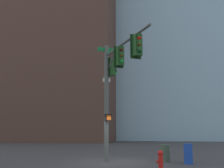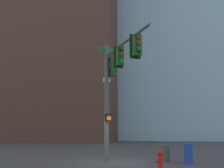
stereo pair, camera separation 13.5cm
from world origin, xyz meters
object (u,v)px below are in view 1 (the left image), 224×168
object	(u,v)px
fire_hydrant	(161,159)
litter_bin	(165,153)
signal_pole_assembly	(115,78)
newspaper_box	(188,154)

from	to	relation	value
fire_hydrant	litter_bin	distance (m)	3.15
signal_pole_assembly	newspaper_box	xyz separation A→B (m)	(-3.85, -0.67, -4.09)
newspaper_box	litter_bin	bearing A→B (deg)	-24.46
signal_pole_assembly	newspaper_box	world-z (taller)	signal_pole_assembly
signal_pole_assembly	litter_bin	xyz separation A→B (m)	(-2.66, -1.39, -4.14)
signal_pole_assembly	litter_bin	world-z (taller)	signal_pole_assembly
litter_bin	newspaper_box	bearing A→B (deg)	148.65
fire_hydrant	litter_bin	world-z (taller)	litter_bin
signal_pole_assembly	fire_hydrant	bearing A→B (deg)	23.54
signal_pole_assembly	newspaper_box	size ratio (longest dim) A/B	6.45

